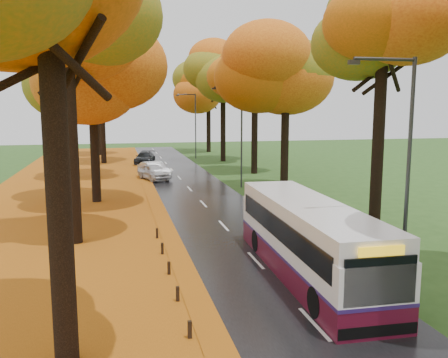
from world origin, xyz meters
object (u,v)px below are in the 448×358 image
object	(u,v)px
car_dark	(145,158)
car_white	(154,172)
streetlamp_mid	(239,128)
bus	(308,237)
car_silver	(154,170)
streetlamp_far	(193,121)
streetlamp_near	(403,156)

from	to	relation	value
car_dark	car_white	bearing A→B (deg)	-75.64
streetlamp_mid	car_dark	distance (m)	19.39
bus	car_silver	distance (m)	26.57
streetlamp_mid	streetlamp_far	size ratio (longest dim) A/B	1.00
streetlamp_near	car_dark	xyz separation A→B (m)	(-6.30, 39.89, -4.02)
streetlamp_mid	car_dark	size ratio (longest dim) A/B	1.77
car_white	car_dark	xyz separation A→B (m)	(0.00, 12.55, -0.04)
streetlamp_mid	bus	bearing A→B (deg)	-97.16
streetlamp_near	streetlamp_mid	world-z (taller)	same
streetlamp_far	streetlamp_near	bearing A→B (deg)	-90.00
streetlamp_near	car_white	xyz separation A→B (m)	(-6.30, 27.34, -3.97)
streetlamp_far	car_white	size ratio (longest dim) A/B	1.95
streetlamp_near	car_white	distance (m)	28.34
car_dark	bus	bearing A→B (deg)	-69.96
streetlamp_mid	car_silver	xyz separation A→B (m)	(-6.17, 6.25, -3.94)
streetlamp_far	car_white	world-z (taller)	streetlamp_far
bus	car_white	world-z (taller)	bus
car_white	car_silver	world-z (taller)	car_silver
bus	car_white	distance (m)	25.68
streetlamp_near	streetlamp_far	size ratio (longest dim) A/B	1.00
streetlamp_near	car_dark	world-z (taller)	streetlamp_near
bus	car_silver	world-z (taller)	bus
car_white	streetlamp_far	bearing A→B (deg)	49.96
streetlamp_near	car_dark	bearing A→B (deg)	98.97
streetlamp_mid	streetlamp_far	world-z (taller)	same
streetlamp_mid	car_silver	bearing A→B (deg)	134.61
streetlamp_mid	bus	size ratio (longest dim) A/B	0.75
streetlamp_far	car_silver	distance (m)	17.36
streetlamp_mid	bus	distance (m)	20.46
car_white	car_dark	world-z (taller)	car_white
streetlamp_far	car_white	xyz separation A→B (m)	(-6.30, -16.66, -3.97)
bus	car_white	bearing A→B (deg)	100.01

